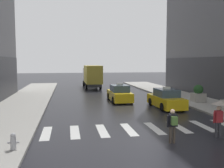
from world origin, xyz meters
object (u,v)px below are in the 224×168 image
at_px(taxi_lead, 166,99).
at_px(fire_hydrant, 13,141).
at_px(box_truck, 92,76).
at_px(planter_mid_block, 198,94).
at_px(pedestrian_with_umbrella, 220,109).
at_px(pedestrian_with_backpack, 173,123).
at_px(taxi_second, 119,94).

relative_size(taxi_lead, fire_hydrant, 6.36).
height_order(box_truck, planter_mid_block, box_truck).
xyz_separation_m(box_truck, planter_mid_block, (8.53, -15.22, -0.98)).
relative_size(box_truck, planter_mid_block, 4.73).
distance_m(pedestrian_with_umbrella, fire_hydrant, 9.99).
bearing_deg(pedestrian_with_backpack, taxi_lead, 69.95).
bearing_deg(taxi_second, pedestrian_with_umbrella, -78.64).
bearing_deg(taxi_second, pedestrian_with_backpack, -90.60).
bearing_deg(pedestrian_with_backpack, fire_hydrant, -179.72).
bearing_deg(pedestrian_with_backpack, planter_mid_block, 56.30).
height_order(taxi_second, box_truck, box_truck).
xyz_separation_m(taxi_second, planter_mid_block, (7.07, -2.42, 0.15)).
height_order(box_truck, fire_hydrant, box_truck).
height_order(box_truck, pedestrian_with_umbrella, box_truck).
bearing_deg(taxi_lead, pedestrian_with_backpack, -110.05).
bearing_deg(pedestrian_with_backpack, pedestrian_with_umbrella, 8.69).
bearing_deg(box_truck, pedestrian_with_backpack, -87.08).
relative_size(taxi_lead, pedestrian_with_umbrella, 2.36).
height_order(taxi_lead, fire_hydrant, taxi_lead).
bearing_deg(fire_hydrant, taxi_lead, 40.74).
xyz_separation_m(fire_hydrant, planter_mid_block, (14.42, 10.84, 0.37)).
distance_m(taxi_second, planter_mid_block, 7.47).
height_order(box_truck, pedestrian_with_backpack, box_truck).
bearing_deg(taxi_second, fire_hydrant, -119.02).
relative_size(taxi_second, pedestrian_with_backpack, 2.76).
relative_size(taxi_lead, box_truck, 0.60).
xyz_separation_m(pedestrian_with_umbrella, pedestrian_with_backpack, (-2.71, -0.41, -0.54)).
bearing_deg(planter_mid_block, box_truck, 119.28).
relative_size(pedestrian_with_backpack, planter_mid_block, 1.03).
xyz_separation_m(taxi_second, fire_hydrant, (-7.36, -13.26, -0.22)).
xyz_separation_m(box_truck, pedestrian_with_umbrella, (4.04, -25.61, -0.34)).
xyz_separation_m(taxi_second, pedestrian_with_umbrella, (2.58, -12.81, 0.79)).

